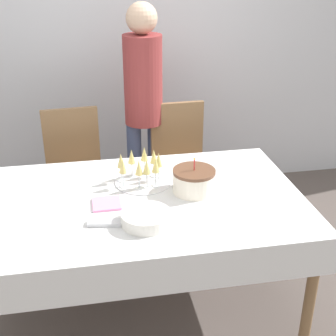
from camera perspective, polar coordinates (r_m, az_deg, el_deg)
The scene contains 12 objects.
ground_plane at distance 3.01m, azimuth -2.55°, elevation -16.12°, with size 12.00×12.00×0.00m, color #564C47.
wall_back at distance 3.93m, azimuth -6.39°, elevation 15.71°, with size 8.00×0.05×2.70m.
dining_table at distance 2.64m, azimuth -2.81°, elevation -5.59°, with size 1.75×1.12×0.74m.
dining_chair_far_left at distance 3.45m, azimuth -11.27°, elevation -0.28°, with size 0.45×0.45×0.97m.
dining_chair_far_right at distance 3.51m, azimuth 1.48°, elevation 0.70°, with size 0.43×0.43×0.97m.
birthday_cake at distance 2.62m, azimuth 3.18°, elevation -1.57°, with size 0.24×0.24×0.21m.
champagne_tray at distance 2.71m, azimuth -3.18°, elevation -0.03°, with size 0.33×0.33×0.18m.
plate_stack_main at distance 2.34m, azimuth -2.69°, elevation -6.10°, with size 0.25×0.25×0.06m.
cake_knife at distance 2.50m, azimuth 6.72°, elevation -4.84°, with size 0.30×0.08×0.00m.
fork_pile at distance 2.36m, azimuth -7.73°, elevation -6.62°, with size 0.18×0.09×0.02m.
napkin_pile at distance 2.54m, azimuth -7.49°, elevation -4.34°, with size 0.15×0.15×0.01m.
person_standing at distance 3.46m, azimuth -3.02°, elevation 8.70°, with size 0.28×0.28×1.67m.
Camera 1 is at (-0.28, -2.25, 1.99)m, focal length 50.00 mm.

